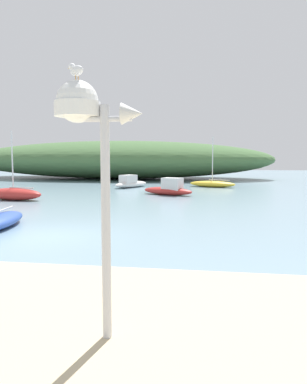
{
  "coord_description": "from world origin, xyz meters",
  "views": [
    {
      "loc": [
        5.17,
        -11.06,
        2.59
      ],
      "look_at": [
        2.58,
        6.32,
        0.88
      ],
      "focal_mm": 34.27,
      "sensor_mm": 36.0,
      "label": 1
    }
  ],
  "objects_px": {
    "mast_structure": "(86,124)",
    "sailboat_centre_water": "(212,184)",
    "motorboat_by_sandbar": "(130,183)",
    "sailboat_off_point": "(14,194)",
    "seagull_on_radar": "(76,70)",
    "motorboat_west_reach": "(169,189)"
  },
  "relations": [
    {
      "from": "sailboat_off_point",
      "to": "motorboat_by_sandbar",
      "type": "xyz_separation_m",
      "value": [
        5.04,
        9.59,
        0.02
      ]
    },
    {
      "from": "motorboat_west_reach",
      "to": "motorboat_by_sandbar",
      "type": "distance_m",
      "value": 6.59
    },
    {
      "from": "sailboat_off_point",
      "to": "seagull_on_radar",
      "type": "bearing_deg",
      "value": -58.02
    },
    {
      "from": "seagull_on_radar",
      "to": "motorboat_west_reach",
      "type": "relative_size",
      "value": 0.08
    },
    {
      "from": "seagull_on_radar",
      "to": "sailboat_centre_water",
      "type": "height_order",
      "value": "sailboat_centre_water"
    },
    {
      "from": "motorboat_west_reach",
      "to": "sailboat_centre_water",
      "type": "relative_size",
      "value": 0.89
    },
    {
      "from": "mast_structure",
      "to": "seagull_on_radar",
      "type": "distance_m",
      "value": 0.68
    },
    {
      "from": "sailboat_off_point",
      "to": "motorboat_by_sandbar",
      "type": "height_order",
      "value": "sailboat_off_point"
    },
    {
      "from": "motorboat_west_reach",
      "to": "sailboat_off_point",
      "type": "bearing_deg",
      "value": -154.53
    },
    {
      "from": "motorboat_by_sandbar",
      "to": "sailboat_centre_water",
      "type": "bearing_deg",
      "value": 11.76
    },
    {
      "from": "sailboat_centre_water",
      "to": "seagull_on_radar",
      "type": "bearing_deg",
      "value": -94.35
    },
    {
      "from": "mast_structure",
      "to": "motorboat_by_sandbar",
      "type": "height_order",
      "value": "mast_structure"
    },
    {
      "from": "seagull_on_radar",
      "to": "motorboat_by_sandbar",
      "type": "bearing_deg",
      "value": 100.6
    },
    {
      "from": "seagull_on_radar",
      "to": "motorboat_by_sandbar",
      "type": "xyz_separation_m",
      "value": [
        -4.72,
        25.23,
        -3.29
      ]
    },
    {
      "from": "seagull_on_radar",
      "to": "motorboat_by_sandbar",
      "type": "relative_size",
      "value": 0.07
    },
    {
      "from": "motorboat_west_reach",
      "to": "sailboat_off_point",
      "type": "distance_m",
      "value": 9.79
    },
    {
      "from": "mast_structure",
      "to": "sailboat_centre_water",
      "type": "xyz_separation_m",
      "value": [
        1.91,
        26.64,
        -2.72
      ]
    },
    {
      "from": "mast_structure",
      "to": "motorboat_by_sandbar",
      "type": "relative_size",
      "value": 0.85
    },
    {
      "from": "motorboat_by_sandbar",
      "to": "mast_structure",
      "type": "bearing_deg",
      "value": -79.14
    },
    {
      "from": "sailboat_off_point",
      "to": "sailboat_centre_water",
      "type": "xyz_separation_m",
      "value": [
        11.79,
        11.0,
        -0.08
      ]
    },
    {
      "from": "seagull_on_radar",
      "to": "sailboat_centre_water",
      "type": "distance_m",
      "value": 26.92
    },
    {
      "from": "motorboat_by_sandbar",
      "to": "sailboat_off_point",
      "type": "bearing_deg",
      "value": -117.71
    }
  ]
}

